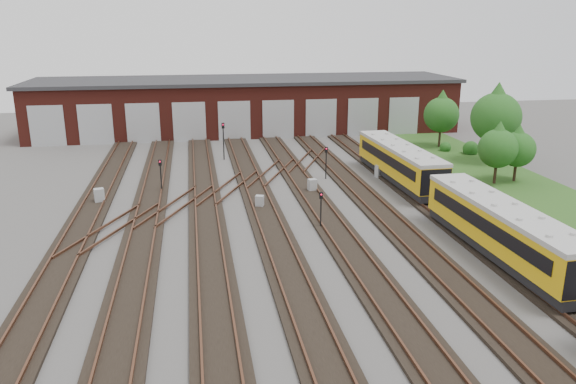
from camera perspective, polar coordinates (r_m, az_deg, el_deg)
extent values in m
plane|color=#4B4845|center=(32.21, 2.96, -6.44)|extent=(120.00, 120.00, 0.00)
cube|color=black|center=(32.34, -22.26, -7.46)|extent=(2.40, 70.00, 0.18)
cube|color=brown|center=(32.45, -23.53, -7.22)|extent=(0.10, 70.00, 0.15)
cube|color=brown|center=(32.12, -21.03, -7.17)|extent=(0.10, 70.00, 0.15)
cube|color=black|center=(31.67, -15.14, -7.27)|extent=(2.40, 70.00, 0.18)
cube|color=brown|center=(31.69, -16.46, -7.04)|extent=(0.10, 70.00, 0.15)
cube|color=brown|center=(31.54, -13.86, -6.95)|extent=(0.10, 70.00, 0.15)
cube|color=black|center=(31.49, -7.83, -6.96)|extent=(2.40, 70.00, 0.18)
cube|color=brown|center=(31.42, -9.16, -6.75)|extent=(0.10, 70.00, 0.15)
cube|color=brown|center=(31.45, -6.53, -6.61)|extent=(0.10, 70.00, 0.15)
cube|color=black|center=(31.82, -0.58, -6.53)|extent=(2.40, 70.00, 0.18)
cube|color=brown|center=(31.66, -1.87, -6.34)|extent=(0.10, 70.00, 0.15)
cube|color=brown|center=(31.87, 0.70, -6.17)|extent=(0.10, 70.00, 0.15)
cube|color=black|center=(32.64, 6.41, -6.03)|extent=(2.40, 70.00, 0.18)
cube|color=brown|center=(32.40, 5.19, -5.85)|extent=(0.10, 70.00, 0.15)
cube|color=brown|center=(32.78, 7.63, -5.66)|extent=(0.10, 70.00, 0.15)
cube|color=black|center=(33.92, 12.95, -5.47)|extent=(2.40, 70.00, 0.18)
cube|color=brown|center=(33.60, 11.83, -5.31)|extent=(0.10, 70.00, 0.15)
cube|color=brown|center=(34.13, 14.09, -5.11)|extent=(0.10, 70.00, 0.15)
cube|color=black|center=(35.60, 18.94, -4.90)|extent=(2.40, 70.00, 0.18)
cube|color=brown|center=(35.21, 17.93, -4.75)|extent=(0.10, 70.00, 0.15)
cube|color=brown|center=(35.88, 19.97, -4.55)|extent=(0.10, 70.00, 0.15)
cube|color=black|center=(37.63, 24.32, -4.34)|extent=(2.40, 70.00, 0.18)
cube|color=brown|center=(37.19, 23.43, -4.20)|extent=(0.10, 70.00, 0.15)
cube|color=brown|center=(37.98, 25.25, -4.01)|extent=(0.10, 70.00, 0.15)
cube|color=brown|center=(40.83, -11.18, -1.29)|extent=(5.40, 9.62, 0.15)
cube|color=brown|center=(44.71, -5.97, 0.52)|extent=(5.40, 9.62, 0.15)
cube|color=brown|center=(48.94, -1.62, 2.03)|extent=(5.40, 9.62, 0.15)
cube|color=brown|center=(37.40, -17.43, -3.45)|extent=(5.40, 9.62, 0.15)
cube|color=brown|center=(53.43, 2.03, 3.28)|extent=(5.40, 9.62, 0.15)
cube|color=#561C15|center=(69.86, -4.22, 8.72)|extent=(50.00, 12.00, 6.00)
cube|color=#2B2B2E|center=(69.50, -4.28, 11.29)|extent=(51.00, 12.50, 0.40)
cube|color=#A3A5A8|center=(65.55, -23.28, 6.18)|extent=(3.60, 0.12, 4.40)
cube|color=#A3A5A8|center=(64.56, -18.95, 6.49)|extent=(3.60, 0.12, 4.40)
cube|color=#A3A5A8|center=(63.95, -14.50, 6.77)|extent=(3.60, 0.12, 4.40)
cube|color=#A3A5A8|center=(63.72, -9.99, 7.01)|extent=(3.60, 0.12, 4.40)
cube|color=#A3A5A8|center=(63.89, -5.47, 7.21)|extent=(3.60, 0.12, 4.40)
cube|color=#A3A5A8|center=(64.44, -1.00, 7.37)|extent=(3.60, 0.12, 4.40)
cube|color=#A3A5A8|center=(65.37, 3.37, 7.48)|extent=(3.60, 0.12, 4.40)
cube|color=#A3A5A8|center=(66.67, 7.60, 7.54)|extent=(3.60, 0.12, 4.40)
cube|color=#A3A5A8|center=(68.31, 11.65, 7.56)|extent=(3.60, 0.12, 4.40)
cube|color=#294F1A|center=(48.24, 22.81, 0.20)|extent=(8.00, 55.00, 0.05)
cube|color=black|center=(33.72, 20.70, -5.36)|extent=(2.44, 13.66, 0.54)
cube|color=orange|center=(33.28, 20.93, -3.33)|extent=(2.71, 13.67, 2.00)
cube|color=#B1B0AC|center=(32.94, 21.13, -1.47)|extent=(2.80, 13.67, 0.27)
cube|color=black|center=(32.60, 19.17, -3.14)|extent=(0.37, 11.97, 0.77)
cube|color=black|center=(33.85, 22.69, -2.79)|extent=(0.37, 11.97, 0.77)
cube|color=black|center=(47.42, 11.16, 1.67)|extent=(2.44, 13.66, 0.54)
cube|color=orange|center=(47.12, 11.24, 3.16)|extent=(2.71, 13.67, 2.00)
cube|color=#B1B0AC|center=(46.87, 11.32, 4.51)|extent=(2.80, 13.67, 0.27)
cube|color=black|center=(46.63, 9.89, 3.38)|extent=(0.37, 11.97, 0.77)
cube|color=black|center=(47.53, 12.60, 3.48)|extent=(0.37, 11.97, 0.77)
cylinder|color=black|center=(44.66, -12.77, 1.28)|extent=(0.09, 0.09, 2.17)
cube|color=black|center=(44.33, -12.87, 2.93)|extent=(0.24, 0.14, 0.47)
sphere|color=red|center=(44.22, -12.89, 3.02)|extent=(0.11, 0.11, 0.11)
cylinder|color=black|center=(35.93, 3.35, -2.22)|extent=(0.09, 0.09, 2.02)
cube|color=black|center=(35.56, 3.38, -0.35)|extent=(0.22, 0.14, 0.43)
sphere|color=red|center=(35.45, 3.42, -0.26)|extent=(0.10, 0.10, 0.10)
cylinder|color=black|center=(54.63, -6.56, 4.85)|extent=(0.11, 0.11, 3.07)
cube|color=black|center=(54.29, -6.62, 6.71)|extent=(0.27, 0.17, 0.53)
sphere|color=red|center=(54.17, -6.62, 6.81)|extent=(0.13, 0.13, 0.13)
cylinder|color=black|center=(47.60, 3.88, 2.68)|extent=(0.10, 0.10, 2.29)
cube|color=black|center=(47.29, 3.91, 4.31)|extent=(0.27, 0.20, 0.48)
sphere|color=red|center=(47.18, 3.94, 4.40)|extent=(0.11, 0.11, 0.11)
cube|color=#9B9EA0|center=(43.27, -18.62, -0.40)|extent=(0.82, 0.74, 1.14)
cube|color=#9B9EA0|center=(40.07, -2.90, -1.01)|extent=(0.69, 0.64, 0.94)
cube|color=#9B9EA0|center=(43.87, 2.48, 0.65)|extent=(0.71, 0.63, 1.05)
cube|color=#9B9EA0|center=(48.77, 9.27, 2.11)|extent=(0.78, 0.70, 1.08)
cube|color=#9B9EA0|center=(41.01, 20.45, -1.69)|extent=(0.57, 0.49, 0.89)
cylinder|color=black|center=(62.25, 15.13, 5.29)|extent=(0.24, 0.24, 1.89)
sphere|color=#1D4A15|center=(61.82, 15.31, 7.58)|extent=(3.68, 3.68, 3.68)
cone|color=#1D4A15|center=(61.64, 15.41, 8.79)|extent=(3.16, 3.16, 2.63)
cylinder|color=black|center=(49.10, 20.29, 1.70)|extent=(0.24, 0.24, 1.62)
sphere|color=#1D4A15|center=(48.62, 20.54, 4.16)|extent=(3.16, 3.16, 3.16)
cone|color=#1D4A15|center=(48.41, 20.68, 5.46)|extent=(2.71, 2.71, 2.25)
cylinder|color=black|center=(56.51, 20.05, 3.98)|extent=(0.25, 0.25, 2.36)
sphere|color=#1D4A15|center=(55.96, 20.37, 7.12)|extent=(4.59, 4.59, 4.59)
cone|color=#1D4A15|center=(55.74, 20.54, 8.77)|extent=(3.93, 3.93, 3.28)
cylinder|color=black|center=(50.46, 22.04, 1.82)|extent=(0.24, 0.24, 1.50)
sphere|color=#1D4A15|center=(50.03, 22.29, 4.03)|extent=(2.91, 2.91, 2.91)
cone|color=#1D4A15|center=(49.83, 22.42, 5.19)|extent=(2.49, 2.49, 2.08)
sphere|color=#1D4A15|center=(60.40, 15.70, 4.55)|extent=(1.15, 1.15, 1.15)
sphere|color=#1D4A15|center=(59.69, 18.10, 4.41)|extent=(1.58, 1.58, 1.58)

